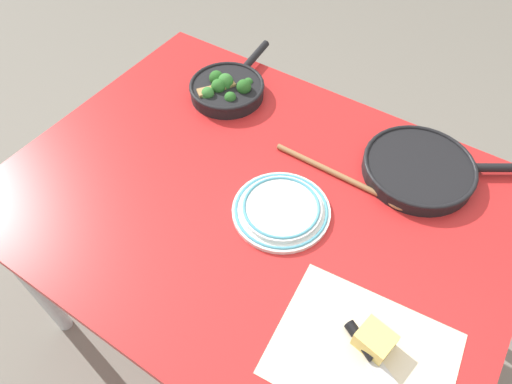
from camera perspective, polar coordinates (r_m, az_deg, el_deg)
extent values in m
plane|color=slate|center=(1.85, 0.00, -15.24)|extent=(14.00, 14.00, 0.00)
cube|color=red|center=(1.20, 0.00, -1.04)|extent=(1.31, 0.98, 0.03)
cylinder|color=#BCBCC1|center=(1.71, 25.78, -7.82)|extent=(0.05, 0.05, 0.73)
cylinder|color=#BCBCC1|center=(1.97, -7.72, 8.14)|extent=(0.05, 0.05, 0.73)
cylinder|color=#BCBCC1|center=(1.68, -26.43, -9.80)|extent=(0.05, 0.05, 0.73)
cylinder|color=black|center=(1.47, -3.63, 12.55)|extent=(0.23, 0.23, 0.04)
torus|color=black|center=(1.46, -3.67, 13.18)|extent=(0.23, 0.23, 0.01)
cylinder|color=black|center=(1.60, -0.07, 16.69)|extent=(0.04, 0.16, 0.02)
cylinder|color=#2C6823|center=(1.47, -3.77, 12.54)|extent=(0.01, 0.01, 0.02)
sphere|color=#387A33|center=(1.45, -3.82, 13.31)|extent=(0.04, 0.04, 0.04)
cylinder|color=#205218|center=(1.45, -1.50, 12.11)|extent=(0.02, 0.02, 0.03)
sphere|color=#286023|center=(1.43, -1.52, 13.01)|extent=(0.05, 0.05, 0.05)
cylinder|color=#357027|center=(1.44, -6.24, 11.20)|extent=(0.01, 0.01, 0.02)
sphere|color=#428438|center=(1.43, -6.30, 11.76)|extent=(0.03, 0.03, 0.03)
cylinder|color=#205218|center=(1.49, -4.89, 13.16)|extent=(0.02, 0.02, 0.03)
sphere|color=#286023|center=(1.47, -4.97, 14.03)|extent=(0.05, 0.05, 0.05)
cylinder|color=#2C6823|center=(1.47, -3.76, 12.74)|extent=(0.02, 0.02, 0.03)
sphere|color=#387A33|center=(1.45, -3.83, 13.66)|extent=(0.05, 0.05, 0.05)
cylinder|color=#245B1C|center=(1.42, -3.20, 11.01)|extent=(0.01, 0.01, 0.02)
sphere|color=#2D6B28|center=(1.41, -3.24, 11.71)|extent=(0.04, 0.04, 0.04)
cylinder|color=#2C6823|center=(1.44, -5.96, 11.42)|extent=(0.01, 0.01, 0.02)
sphere|color=#387A33|center=(1.42, -6.04, 12.17)|extent=(0.04, 0.04, 0.04)
cylinder|color=#245B1C|center=(1.46, -4.66, 12.19)|extent=(0.02, 0.02, 0.02)
sphere|color=#2D6B28|center=(1.44, -4.73, 13.04)|extent=(0.04, 0.04, 0.04)
cylinder|color=#245B1C|center=(1.48, -0.95, 12.94)|extent=(0.01, 0.01, 0.02)
sphere|color=#2D6B28|center=(1.47, -0.96, 13.52)|extent=(0.03, 0.03, 0.03)
cube|color=#AD7F4C|center=(1.45, -1.39, 12.42)|extent=(0.04, 0.05, 0.03)
cube|color=#AD7F4C|center=(1.45, -4.41, 12.04)|extent=(0.04, 0.05, 0.03)
cube|color=#AD7F4C|center=(1.44, -6.31, 11.88)|extent=(0.06, 0.06, 0.04)
cube|color=olive|center=(1.50, -2.12, 13.84)|extent=(0.04, 0.04, 0.03)
cube|color=olive|center=(1.46, -4.74, 12.66)|extent=(0.03, 0.05, 0.04)
cube|color=#AD7F4C|center=(1.46, -3.65, 12.83)|extent=(0.05, 0.06, 0.04)
cylinder|color=black|center=(1.31, 19.61, 2.72)|extent=(0.30, 0.30, 0.04)
torus|color=black|center=(1.29, 19.82, 3.25)|extent=(0.30, 0.30, 0.01)
cylinder|color=black|center=(1.39, 28.20, 2.70)|extent=(0.13, 0.10, 0.02)
cylinder|color=#EAD170|center=(1.31, 19.62, 2.75)|extent=(0.24, 0.24, 0.02)
cylinder|color=#996B42|center=(1.26, 9.37, 2.55)|extent=(0.34, 0.02, 0.02)
ellipsoid|color=#996B42|center=(1.22, 17.29, -1.30)|extent=(0.06, 0.04, 0.02)
cube|color=beige|center=(1.02, 13.25, -19.07)|extent=(0.39, 0.31, 0.00)
cylinder|color=black|center=(1.01, 12.98, -17.65)|extent=(0.09, 0.06, 0.02)
cube|color=#EACC66|center=(1.01, 14.62, -17.49)|extent=(0.08, 0.07, 0.05)
cylinder|color=white|center=(1.16, 3.16, -2.36)|extent=(0.25, 0.25, 0.01)
torus|color=#4C9EB7|center=(1.15, 3.17, -2.19)|extent=(0.24, 0.24, 0.01)
cylinder|color=white|center=(1.15, 3.18, -2.01)|extent=(0.21, 0.21, 0.01)
torus|color=#4C9EB7|center=(1.14, 3.20, -1.83)|extent=(0.20, 0.20, 0.01)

